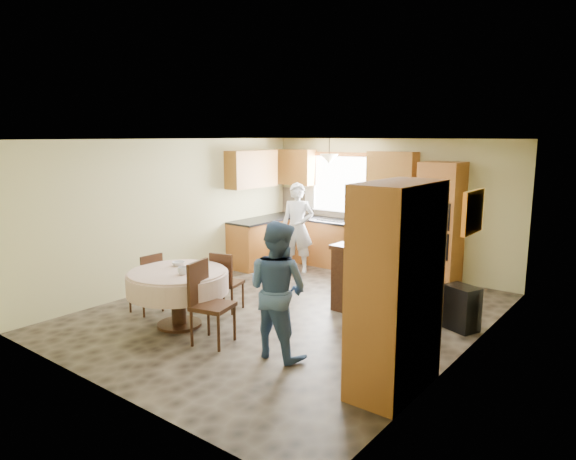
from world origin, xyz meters
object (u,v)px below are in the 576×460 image
(chair_back, at_px, (225,279))
(dining_table, at_px, (178,283))
(chair_right, at_px, (207,298))
(person_dining, at_px, (277,289))
(oven_tower, at_px, (440,225))
(sideboard, at_px, (376,284))
(cupboard, at_px, (396,289))
(chair_left, at_px, (148,281))
(person_sink, at_px, (297,228))

(chair_back, bearing_deg, dining_table, 69.18)
(chair_right, xyz_separation_m, person_dining, (0.93, 0.24, 0.23))
(oven_tower, height_order, chair_back, oven_tower)
(sideboard, height_order, person_dining, person_dining)
(cupboard, bearing_deg, chair_back, 168.31)
(cupboard, xyz_separation_m, chair_right, (-2.37, -0.33, -0.49))
(cupboard, distance_m, chair_back, 3.12)
(cupboard, xyz_separation_m, chair_left, (-3.83, -0.10, -0.57))
(chair_back, relative_size, person_sink, 0.53)
(oven_tower, relative_size, cupboard, 1.00)
(sideboard, relative_size, cupboard, 0.61)
(cupboard, distance_m, chair_right, 2.44)
(cupboard, height_order, chair_right, cupboard)
(sideboard, distance_m, person_sink, 2.67)
(chair_back, bearing_deg, sideboard, -160.53)
(chair_right, bearing_deg, chair_left, 67.06)
(oven_tower, xyz_separation_m, chair_back, (-1.93, -3.25, -0.57))
(chair_left, xyz_separation_m, person_dining, (2.40, 0.01, 0.31))
(oven_tower, xyz_separation_m, person_sink, (-2.45, -0.79, -0.22))
(oven_tower, bearing_deg, sideboard, -93.30)
(cupboard, bearing_deg, chair_right, -172.06)
(person_dining, bearing_deg, chair_back, -24.30)
(cupboard, xyz_separation_m, chair_back, (-3.00, 0.62, -0.57))
(dining_table, height_order, person_sink, person_sink)
(oven_tower, relative_size, sideboard, 1.64)
(oven_tower, xyz_separation_m, cupboard, (1.07, -3.87, -0.00))
(sideboard, xyz_separation_m, dining_table, (-1.91, -2.01, 0.14))
(dining_table, bearing_deg, chair_back, 83.52)
(chair_back, distance_m, chair_right, 1.15)
(dining_table, distance_m, person_dining, 1.67)
(person_dining, bearing_deg, cupboard, -176.03)
(person_sink, xyz_separation_m, person_dining, (2.08, -3.17, -0.04))
(chair_back, height_order, person_sink, person_sink)
(person_dining, bearing_deg, chair_left, 0.46)
(chair_left, distance_m, person_dining, 2.42)
(chair_right, relative_size, person_dining, 0.64)
(chair_left, bearing_deg, chair_right, 82.33)
(dining_table, bearing_deg, oven_tower, 63.40)
(oven_tower, bearing_deg, cupboard, -74.54)
(sideboard, relative_size, chair_right, 1.25)
(chair_back, bearing_deg, person_dining, 141.10)
(sideboard, relative_size, person_dining, 0.81)
(sideboard, bearing_deg, person_sink, 154.09)
(chair_right, bearing_deg, person_dining, -89.79)
(cupboard, relative_size, chair_back, 2.38)
(oven_tower, xyz_separation_m, chair_left, (-2.76, -3.97, -0.57))
(chair_left, bearing_deg, cupboard, 92.74)
(oven_tower, height_order, cupboard, same)
(chair_left, distance_m, person_sink, 3.22)
(cupboard, relative_size, dining_table, 1.57)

